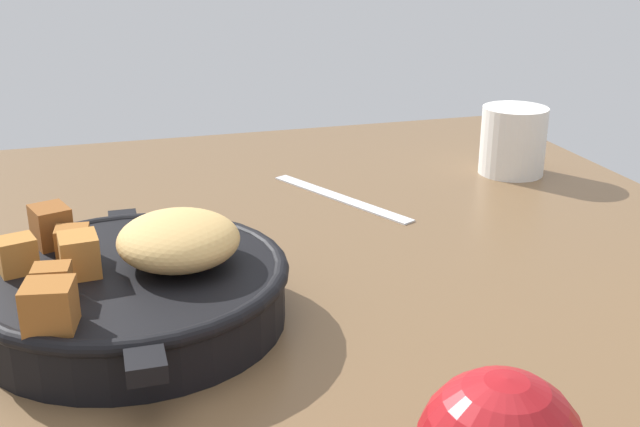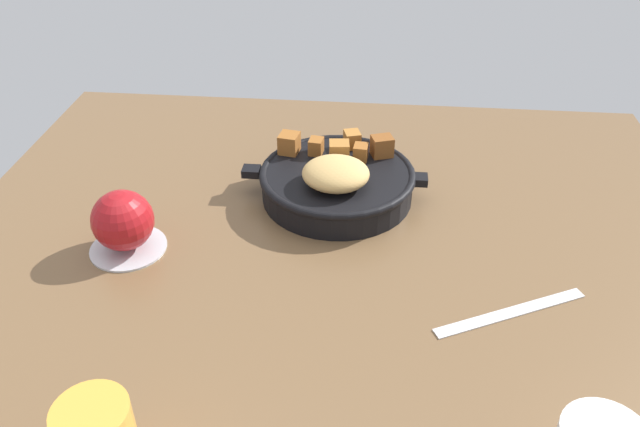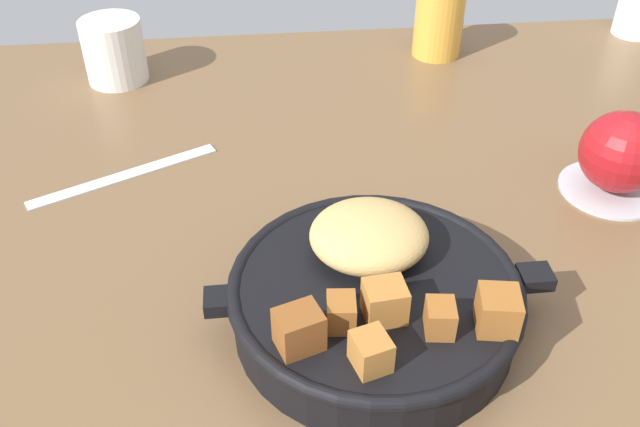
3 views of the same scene
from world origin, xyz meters
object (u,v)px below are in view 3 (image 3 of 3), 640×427
cast_iron_skillet (380,293)px  juice_glass_amber (439,19)px  red_apple (622,152)px  ceramic_mug_white (114,51)px  butter_knife (125,175)px

cast_iron_skillet → juice_glass_amber: size_ratio=2.78×
cast_iron_skillet → red_apple: bearing=29.8°
cast_iron_skillet → red_apple: red_apple is taller
ceramic_mug_white → juice_glass_amber: bearing=4.2°
red_apple → butter_knife: (-49.58, 7.85, -4.50)cm
red_apple → butter_knife: red_apple is taller
juice_glass_amber → butter_knife: bearing=-147.1°
ceramic_mug_white → butter_knife: bearing=-81.9°
cast_iron_skillet → red_apple: (26.66, 15.24, 1.59)cm
cast_iron_skillet → ceramic_mug_white: size_ratio=3.44×
butter_knife → ceramic_mug_white: size_ratio=2.54×
red_apple → ceramic_mug_white: red_apple is taller
butter_knife → juice_glass_amber: juice_glass_amber is taller
cast_iron_skillet → ceramic_mug_white: (-26.13, 45.54, 0.91)cm
cast_iron_skillet → ceramic_mug_white: cast_iron_skillet is taller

